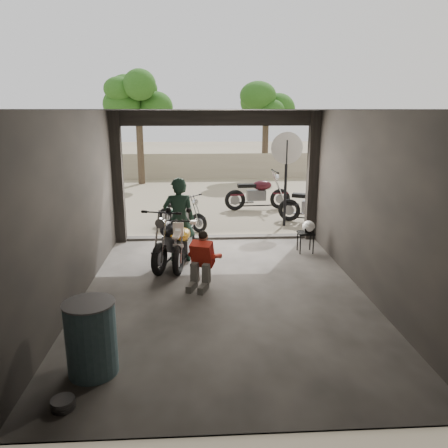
{
  "coord_description": "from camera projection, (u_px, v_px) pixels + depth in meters",
  "views": [
    {
      "loc": [
        -0.43,
        -7.22,
        3.19
      ],
      "look_at": [
        0.03,
        0.6,
        1.15
      ],
      "focal_mm": 35.0,
      "sensor_mm": 36.0,
      "label": 1
    }
  ],
  "objects": [
    {
      "name": "ground",
      "position": [
        224.0,
        295.0,
        7.8
      ],
      "size": [
        80.0,
        80.0,
        0.0
      ],
      "primitive_type": "plane",
      "color": "#7A6D56",
      "rests_on": "ground"
    },
    {
      "name": "garage",
      "position": [
        223.0,
        218.0,
        8.01
      ],
      "size": [
        7.0,
        7.13,
        3.2
      ],
      "color": "#2D2B28",
      "rests_on": "ground"
    },
    {
      "name": "boundary_wall",
      "position": [
        207.0,
        166.0,
        21.18
      ],
      "size": [
        18.0,
        0.3,
        1.2
      ],
      "primitive_type": "cube",
      "color": "gray",
      "rests_on": "ground"
    },
    {
      "name": "tree_left",
      "position": [
        138.0,
        92.0,
        18.71
      ],
      "size": [
        2.2,
        2.2,
        5.6
      ],
      "color": "#382B1E",
      "rests_on": "ground"
    },
    {
      "name": "tree_right",
      "position": [
        266.0,
        103.0,
        20.59
      ],
      "size": [
        2.2,
        2.2,
        5.0
      ],
      "color": "#382B1E",
      "rests_on": "ground"
    },
    {
      "name": "main_bike",
      "position": [
        184.0,
        239.0,
        9.2
      ],
      "size": [
        0.96,
        1.76,
        1.11
      ],
      "primitive_type": null,
      "rotation": [
        0.0,
        0.0,
        -0.17
      ],
      "color": "beige",
      "rests_on": "ground"
    },
    {
      "name": "left_bike",
      "position": [
        172.0,
        235.0,
        9.27
      ],
      "size": [
        1.27,
        2.01,
        1.27
      ],
      "primitive_type": null,
      "rotation": [
        0.0,
        0.0,
        -0.29
      ],
      "color": "black",
      "rests_on": "ground"
    },
    {
      "name": "outside_bike_a",
      "position": [
        182.0,
        212.0,
        11.99
      ],
      "size": [
        1.54,
        1.39,
        1.0
      ],
      "primitive_type": null,
      "rotation": [
        0.0,
        0.0,
        0.91
      ],
      "color": "black",
      "rests_on": "ground"
    },
    {
      "name": "outside_bike_b",
      "position": [
        258.0,
        190.0,
        14.34
      ],
      "size": [
        1.97,
        0.94,
        1.3
      ],
      "primitive_type": null,
      "rotation": [
        0.0,
        0.0,
        1.65
      ],
      "color": "#390D15",
      "rests_on": "ground"
    },
    {
      "name": "outside_bike_c",
      "position": [
        315.0,
        202.0,
        12.59
      ],
      "size": [
        2.01,
        1.46,
        1.26
      ],
      "primitive_type": null,
      "rotation": [
        0.0,
        0.0,
        1.15
      ],
      "color": "black",
      "rests_on": "ground"
    },
    {
      "name": "rider",
      "position": [
        179.0,
        220.0,
        9.32
      ],
      "size": [
        0.68,
        0.46,
        1.84
      ],
      "primitive_type": "imported",
      "rotation": [
        0.0,
        0.0,
        3.17
      ],
      "color": "black",
      "rests_on": "ground"
    },
    {
      "name": "mechanic",
      "position": [
        200.0,
        262.0,
        7.96
      ],
      "size": [
        0.73,
        0.84,
        1.02
      ],
      "primitive_type": null,
      "rotation": [
        0.0,
        0.0,
        -0.35
      ],
      "color": "red",
      "rests_on": "ground"
    },
    {
      "name": "stool",
      "position": [
        306.0,
        235.0,
        9.99
      ],
      "size": [
        0.36,
        0.36,
        0.5
      ],
      "rotation": [
        0.0,
        0.0,
        0.24
      ],
      "color": "black",
      "rests_on": "ground"
    },
    {
      "name": "helmet",
      "position": [
        309.0,
        227.0,
        9.91
      ],
      "size": [
        0.31,
        0.32,
        0.28
      ],
      "primitive_type": "ellipsoid",
      "rotation": [
        0.0,
        0.0,
        0.07
      ],
      "color": "silver",
      "rests_on": "stool"
    },
    {
      "name": "oil_drum",
      "position": [
        91.0,
        339.0,
        5.34
      ],
      "size": [
        0.79,
        0.79,
        0.95
      ],
      "primitive_type": "cylinder",
      "rotation": [
        0.0,
        0.0,
        0.35
      ],
      "color": "#3B5A63",
      "rests_on": "ground"
    },
    {
      "name": "sign_post",
      "position": [
        286.0,
        163.0,
        12.03
      ],
      "size": [
        0.88,
        0.08,
        2.64
      ],
      "rotation": [
        0.0,
        0.0,
        -0.18
      ],
      "color": "black",
      "rests_on": "ground"
    }
  ]
}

